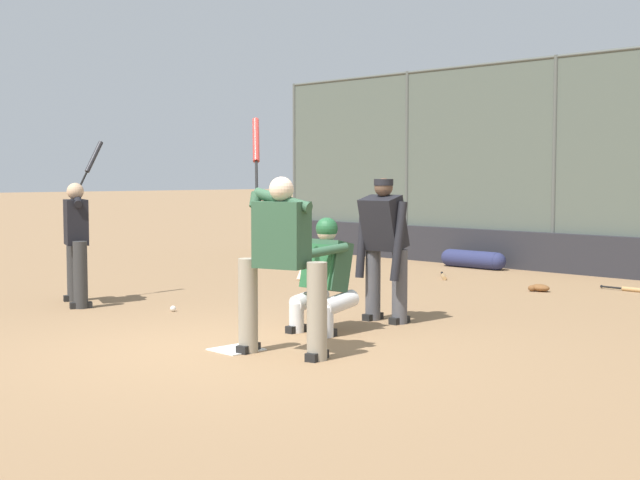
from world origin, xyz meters
TOP-DOWN VIEW (x-y plane):
  - ground_plane at (0.00, 0.00)m, footprint 160.00×160.00m
  - home_plate_marker at (0.00, 0.00)m, footprint 0.43×0.43m
  - batter_at_plate at (-0.52, -0.14)m, footprint 1.18×0.56m
  - catcher_behind_plate at (0.12, -1.30)m, footprint 0.67×0.79m
  - umpire_home at (0.11, -2.30)m, footprint 0.69×0.44m
  - batter_on_deck at (3.93, -0.43)m, footprint 0.88×0.92m
  - spare_bat_near_backstop at (-0.63, -7.02)m, footprint 0.85×0.08m
  - spare_bat_by_padding at (2.42, -6.38)m, footprint 0.61×0.68m
  - fielding_glove_on_dirt at (0.36, -6.04)m, footprint 0.31×0.23m
  - baseball_loose at (2.52, -1.00)m, footprint 0.07×0.07m
  - equipment_bag_dugout_side at (3.06, -8.07)m, footprint 1.41×0.33m

SIDE VIEW (x-z plane):
  - ground_plane at x=0.00m, z-range 0.00..0.00m
  - home_plate_marker at x=0.00m, z-range 0.00..0.01m
  - spare_bat_near_backstop at x=-0.63m, z-range 0.00..0.07m
  - spare_bat_by_padding at x=2.42m, z-range 0.00..0.07m
  - baseball_loose at x=2.52m, z-range 0.00..0.07m
  - fielding_glove_on_dirt at x=0.36m, z-range 0.00..0.11m
  - equipment_bag_dugout_side at x=3.06m, z-range 0.00..0.33m
  - catcher_behind_plate at x=0.12m, z-range 0.02..1.29m
  - batter_on_deck at x=3.93m, z-range -0.22..1.99m
  - umpire_home at x=0.11m, z-range 0.06..1.76m
  - batter_at_plate at x=-0.52m, z-range -0.22..2.09m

